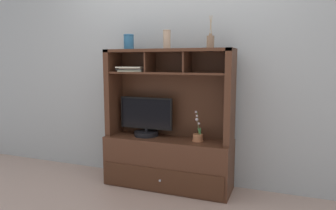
{
  "coord_description": "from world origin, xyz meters",
  "views": [
    {
      "loc": [
        1.12,
        -2.93,
        1.3
      ],
      "look_at": [
        0.0,
        0.0,
        0.86
      ],
      "focal_mm": 33.33,
      "sensor_mm": 36.0,
      "label": 1
    }
  ],
  "objects_px": {
    "tv_monitor": "(146,120)",
    "diffuser_bottle": "(210,42)",
    "ceramic_vase": "(129,42)",
    "accent_vase": "(167,39)",
    "media_console": "(168,146)",
    "magazine_stack_left": "(132,69)",
    "potted_orchid": "(198,136)"
  },
  "relations": [
    {
      "from": "media_console",
      "to": "potted_orchid",
      "type": "distance_m",
      "value": 0.35
    },
    {
      "from": "media_console",
      "to": "potted_orchid",
      "type": "height_order",
      "value": "media_console"
    },
    {
      "from": "magazine_stack_left",
      "to": "ceramic_vase",
      "type": "distance_m",
      "value": 0.28
    },
    {
      "from": "potted_orchid",
      "to": "tv_monitor",
      "type": "bearing_deg",
      "value": 178.31
    },
    {
      "from": "diffuser_bottle",
      "to": "accent_vase",
      "type": "xyz_separation_m",
      "value": [
        -0.43,
        -0.03,
        0.03
      ]
    },
    {
      "from": "magazine_stack_left",
      "to": "diffuser_bottle",
      "type": "bearing_deg",
      "value": 3.26
    },
    {
      "from": "tv_monitor",
      "to": "potted_orchid",
      "type": "height_order",
      "value": "tv_monitor"
    },
    {
      "from": "media_console",
      "to": "accent_vase",
      "type": "relative_size",
      "value": 7.78
    },
    {
      "from": "accent_vase",
      "to": "ceramic_vase",
      "type": "bearing_deg",
      "value": 178.26
    },
    {
      "from": "diffuser_bottle",
      "to": "accent_vase",
      "type": "distance_m",
      "value": 0.43
    },
    {
      "from": "magazine_stack_left",
      "to": "potted_orchid",
      "type": "bearing_deg",
      "value": 3.0
    },
    {
      "from": "tv_monitor",
      "to": "ceramic_vase",
      "type": "relative_size",
      "value": 3.77
    },
    {
      "from": "ceramic_vase",
      "to": "magazine_stack_left",
      "type": "bearing_deg",
      "value": -31.0
    },
    {
      "from": "diffuser_bottle",
      "to": "accent_vase",
      "type": "relative_size",
      "value": 1.65
    },
    {
      "from": "potted_orchid",
      "to": "accent_vase",
      "type": "distance_m",
      "value": 1.0
    },
    {
      "from": "tv_monitor",
      "to": "magazine_stack_left",
      "type": "bearing_deg",
      "value": -157.79
    },
    {
      "from": "diffuser_bottle",
      "to": "magazine_stack_left",
      "type": "bearing_deg",
      "value": -176.74
    },
    {
      "from": "tv_monitor",
      "to": "diffuser_bottle",
      "type": "relative_size",
      "value": 1.93
    },
    {
      "from": "magazine_stack_left",
      "to": "accent_vase",
      "type": "height_order",
      "value": "accent_vase"
    },
    {
      "from": "ceramic_vase",
      "to": "media_console",
      "type": "bearing_deg",
      "value": 3.16
    },
    {
      "from": "tv_monitor",
      "to": "media_console",
      "type": "bearing_deg",
      "value": -0.58
    },
    {
      "from": "diffuser_bottle",
      "to": "ceramic_vase",
      "type": "distance_m",
      "value": 0.86
    },
    {
      "from": "tv_monitor",
      "to": "magazine_stack_left",
      "type": "height_order",
      "value": "magazine_stack_left"
    },
    {
      "from": "diffuser_bottle",
      "to": "accent_vase",
      "type": "height_order",
      "value": "diffuser_bottle"
    },
    {
      "from": "media_console",
      "to": "tv_monitor",
      "type": "distance_m",
      "value": 0.36
    },
    {
      "from": "diffuser_bottle",
      "to": "ceramic_vase",
      "type": "xyz_separation_m",
      "value": [
        -0.85,
        -0.02,
        0.02
      ]
    },
    {
      "from": "media_console",
      "to": "magazine_stack_left",
      "type": "height_order",
      "value": "media_console"
    },
    {
      "from": "accent_vase",
      "to": "potted_orchid",
      "type": "bearing_deg",
      "value": 3.99
    },
    {
      "from": "media_console",
      "to": "tv_monitor",
      "type": "bearing_deg",
      "value": 179.42
    },
    {
      "from": "tv_monitor",
      "to": "ceramic_vase",
      "type": "bearing_deg",
      "value": -171.59
    },
    {
      "from": "ceramic_vase",
      "to": "accent_vase",
      "type": "height_order",
      "value": "accent_vase"
    },
    {
      "from": "tv_monitor",
      "to": "diffuser_bottle",
      "type": "distance_m",
      "value": 1.05
    }
  ]
}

